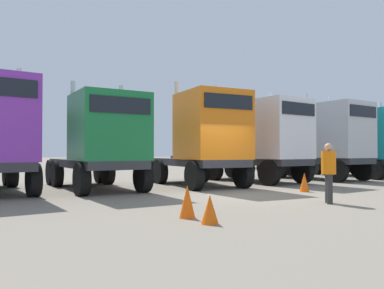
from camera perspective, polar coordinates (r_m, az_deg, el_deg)
name	(u,v)px	position (r m, az deg, el deg)	size (l,w,h in m)	color
ground	(243,195)	(13.10, 7.58, -7.52)	(200.00, 200.00, 0.00)	gray
semi_truck_green	(103,141)	(14.64, -13.20, 0.47)	(3.10, 6.50, 4.14)	#333338
semi_truck_orange	(206,138)	(15.93, 2.11, 1.02)	(2.58, 5.95, 4.48)	#333338
semi_truck_white	(268,140)	(18.44, 11.27, 0.61)	(3.46, 6.54, 4.47)	#333338
semi_truck_silver	(331,141)	(21.01, 20.09, 0.55)	(3.33, 6.33, 4.54)	#333338
semi_truck_teal	(376,144)	(23.78, 25.85, 0.13)	(3.19, 6.38, 4.39)	#333338
visitor_in_hivis	(329,169)	(11.52, 19.76, -3.40)	(0.56, 0.56, 1.71)	#313131
traffic_cone_near	(210,209)	(7.83, 2.69, -9.66)	(0.36, 0.36, 0.59)	#F2590C
traffic_cone_mid	(304,182)	(14.66, 16.46, -5.43)	(0.36, 0.36, 0.70)	#F2590C
traffic_cone_far	(187,201)	(8.51, -0.71, -8.51)	(0.36, 0.36, 0.73)	#F2590C
oak_far_centre	(89,128)	(35.08, -15.17, 2.38)	(3.54, 3.54, 5.38)	#4C3823
oak_far_right	(246,129)	(36.73, 8.10, 2.37)	(4.26, 4.26, 5.84)	#4C3823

